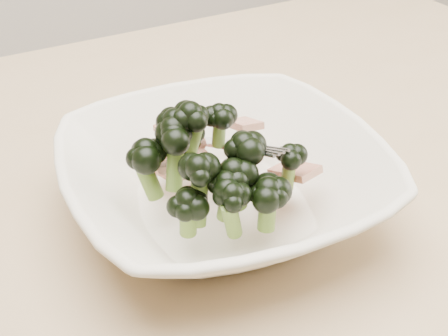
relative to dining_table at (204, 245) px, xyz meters
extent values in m
cube|color=tan|center=(0.00, 0.00, 0.08)|extent=(1.20, 0.80, 0.04)
cylinder|color=tan|center=(0.55, 0.35, -0.30)|extent=(0.06, 0.06, 0.71)
imported|color=beige|center=(-0.01, -0.07, 0.13)|extent=(0.32, 0.32, 0.07)
cylinder|color=#557527|center=(-0.06, -0.11, 0.16)|extent=(0.02, 0.02, 0.05)
ellipsoid|color=black|center=(-0.06, -0.11, 0.19)|extent=(0.04, 0.04, 0.03)
cylinder|color=#557527|center=(0.00, -0.04, 0.17)|extent=(0.01, 0.02, 0.03)
ellipsoid|color=black|center=(0.00, -0.04, 0.19)|extent=(0.03, 0.03, 0.02)
cylinder|color=#557527|center=(-0.07, -0.11, 0.14)|extent=(0.01, 0.02, 0.03)
ellipsoid|color=black|center=(-0.07, -0.11, 0.16)|extent=(0.04, 0.04, 0.03)
cylinder|color=#557527|center=(0.03, -0.11, 0.16)|extent=(0.01, 0.02, 0.03)
ellipsoid|color=black|center=(0.03, -0.11, 0.18)|extent=(0.03, 0.03, 0.02)
cylinder|color=#557527|center=(-0.01, -0.10, 0.17)|extent=(0.02, 0.02, 0.03)
ellipsoid|color=black|center=(-0.01, -0.10, 0.19)|extent=(0.04, 0.04, 0.03)
cylinder|color=#557527|center=(-0.01, -0.13, 0.14)|extent=(0.02, 0.02, 0.04)
ellipsoid|color=black|center=(-0.01, -0.13, 0.16)|extent=(0.04, 0.04, 0.03)
cylinder|color=#557527|center=(-0.03, -0.11, 0.15)|extent=(0.02, 0.02, 0.04)
ellipsoid|color=black|center=(-0.03, -0.11, 0.18)|extent=(0.04, 0.04, 0.03)
cylinder|color=#557527|center=(-0.04, -0.13, 0.14)|extent=(0.02, 0.02, 0.04)
ellipsoid|color=black|center=(-0.04, -0.13, 0.17)|extent=(0.03, 0.03, 0.03)
cylinder|color=#557527|center=(-0.04, -0.12, 0.15)|extent=(0.02, 0.02, 0.03)
ellipsoid|color=black|center=(-0.04, -0.12, 0.17)|extent=(0.03, 0.03, 0.03)
cylinder|color=#557527|center=(-0.08, -0.05, 0.15)|extent=(0.03, 0.03, 0.05)
ellipsoid|color=black|center=(-0.08, -0.05, 0.18)|extent=(0.04, 0.04, 0.03)
cylinder|color=#557527|center=(-0.06, -0.06, 0.16)|extent=(0.03, 0.03, 0.05)
ellipsoid|color=black|center=(-0.06, -0.06, 0.19)|extent=(0.04, 0.04, 0.03)
cylinder|color=#557527|center=(-0.05, -0.05, 0.17)|extent=(0.03, 0.02, 0.05)
ellipsoid|color=black|center=(-0.05, -0.05, 0.20)|extent=(0.04, 0.04, 0.03)
cylinder|color=#557527|center=(-0.03, -0.04, 0.17)|extent=(0.01, 0.01, 0.03)
ellipsoid|color=black|center=(-0.03, -0.04, 0.19)|extent=(0.03, 0.03, 0.02)
cylinder|color=#557527|center=(-0.04, -0.06, 0.18)|extent=(0.02, 0.02, 0.05)
ellipsoid|color=black|center=(-0.04, -0.06, 0.21)|extent=(0.04, 0.04, 0.03)
cylinder|color=#557527|center=(-0.03, -0.04, 0.16)|extent=(0.02, 0.02, 0.03)
ellipsoid|color=black|center=(-0.03, -0.04, 0.18)|extent=(0.03, 0.03, 0.03)
cube|color=maroon|center=(0.03, -0.10, 0.13)|extent=(0.05, 0.06, 0.02)
cube|color=maroon|center=(-0.02, -0.03, 0.14)|extent=(0.04, 0.03, 0.01)
cube|color=maroon|center=(-0.05, -0.02, 0.13)|extent=(0.04, 0.05, 0.01)
cube|color=maroon|center=(-0.03, 0.00, 0.15)|extent=(0.03, 0.04, 0.01)
cube|color=maroon|center=(0.04, -0.10, 0.15)|extent=(0.04, 0.05, 0.02)
cube|color=maroon|center=(0.00, -0.11, 0.15)|extent=(0.05, 0.05, 0.02)
cube|color=maroon|center=(0.04, -0.02, 0.16)|extent=(0.03, 0.04, 0.02)
cube|color=maroon|center=(-0.04, -0.04, 0.16)|extent=(0.06, 0.06, 0.02)
camera|label=1|loc=(-0.24, -0.48, 0.46)|focal=50.00mm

